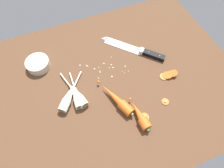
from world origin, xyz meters
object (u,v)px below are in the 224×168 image
whole_carrot_second (140,116)px  parsnip_mid_right (77,95)px  parsnip_front (69,97)px  whole_carrot (117,100)px  carrot_slice_stack (168,75)px  prep_bowl (38,64)px  carrot_slice_stray_mid (144,117)px  carrot_slice_stray_near (165,102)px  chefs_knife (131,48)px  parsnip_mid_left (76,94)px

whole_carrot_second → parsnip_mid_right: whole_carrot_second is taller
whole_carrot_second → parsnip_front: (-24.57, 19.42, -0.12)cm
whole_carrot_second → parsnip_mid_right: bearing=138.1°
whole_carrot → carrot_slice_stack: whole_carrot is taller
parsnip_front → prep_bowl: bearing=111.4°
carrot_slice_stack → carrot_slice_stray_mid: size_ratio=2.12×
parsnip_mid_right → carrot_slice_stack: bearing=-7.4°
carrot_slice_stray_mid → whole_carrot_second: bearing=163.1°
carrot_slice_stray_mid → prep_bowl: 54.97cm
whole_carrot → carrot_slice_stray_near: whole_carrot is taller
parsnip_front → parsnip_mid_right: bearing=-8.0°
carrot_slice_stray_mid → whole_carrot: bearing=125.7°
parsnip_front → prep_bowl: same height
whole_carrot_second → parsnip_mid_right: 28.34cm
whole_carrot_second → chefs_knife: bearing=70.8°
parsnip_mid_left → prep_bowl: size_ratio=1.90×
chefs_knife → carrot_slice_stack: size_ratio=3.34×
whole_carrot → parsnip_mid_right: size_ratio=1.09×
whole_carrot_second → parsnip_mid_left: (-21.11, 19.38, -0.12)cm
whole_carrot_second → carrot_slice_stray_mid: (1.91, -0.58, -1.74)cm
whole_carrot → parsnip_mid_right: (-15.34, 8.87, -0.12)cm
parsnip_mid_left → parsnip_mid_right: same height
whole_carrot → whole_carrot_second: size_ratio=1.32×
whole_carrot → parsnip_mid_left: whole_carrot is taller
parsnip_mid_left → carrot_slice_stray_near: (34.63, -17.03, -1.62)cm
parsnip_mid_left → carrot_slice_stray_mid: parsnip_mid_left is taller
carrot_slice_stray_mid → carrot_slice_stray_near: bearing=14.1°
whole_carrot_second → carrot_slice_stack: (21.43, 13.42, -1.28)cm
carrot_slice_stack → whole_carrot: bearing=-172.9°
parsnip_mid_right → prep_bowl: (-12.17, 22.70, 0.17)cm
parsnip_front → carrot_slice_stray_mid: bearing=-37.1°
parsnip_front → carrot_slice_stack: bearing=-7.4°
whole_carrot → parsnip_front: 21.02cm
parsnip_mid_left → carrot_slice_stack: 42.97cm
chefs_knife → carrot_slice_stack: bearing=-66.9°
whole_carrot → prep_bowl: bearing=131.1°
whole_carrot_second → parsnip_front: whole_carrot_second is taller
whole_carrot → carrot_slice_stray_mid: (7.65, -10.64, -1.74)cm
carrot_slice_stack → whole_carrot_second: bearing=-147.9°
parsnip_mid_left → prep_bowl: 25.35cm
parsnip_mid_left → carrot_slice_stack: parsnip_mid_left is taller
whole_carrot → carrot_slice_stack: size_ratio=2.52×
carrot_slice_stray_near → whole_carrot: bearing=158.2°
whole_carrot_second → carrot_slice_stack: 25.32cm
parsnip_mid_left → prep_bowl: same height
whole_carrot_second → prep_bowl: whole_carrot_second is taller
carrot_slice_stack → chefs_knife: bearing=113.1°
carrot_slice_stray_mid → prep_bowl: prep_bowl is taller
whole_carrot → carrot_slice_stray_mid: whole_carrot is taller
parsnip_mid_right → whole_carrot_second: bearing=-41.9°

